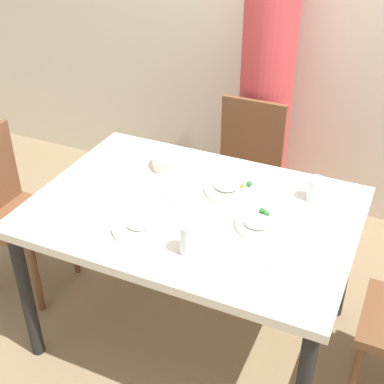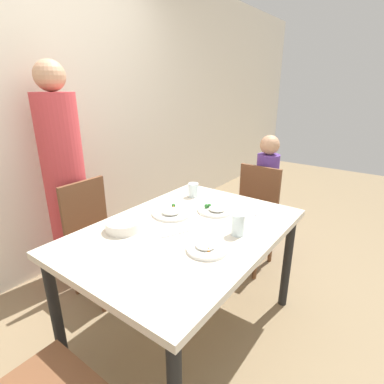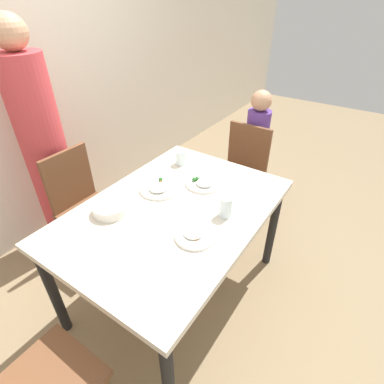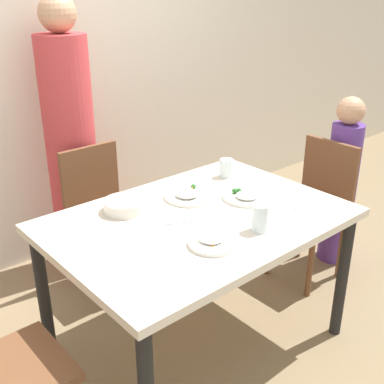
{
  "view_description": "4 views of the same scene",
  "coord_description": "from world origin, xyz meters",
  "px_view_note": "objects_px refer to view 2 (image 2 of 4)",
  "views": [
    {
      "loc": [
        0.78,
        -1.75,
        2.07
      ],
      "look_at": [
        -0.01,
        -0.0,
        0.84
      ],
      "focal_mm": 50.0,
      "sensor_mm": 36.0,
      "label": 1
    },
    {
      "loc": [
        -1.26,
        -0.98,
        1.57
      ],
      "look_at": [
        0.1,
        0.03,
        0.96
      ],
      "focal_mm": 28.0,
      "sensor_mm": 36.0,
      "label": 2
    },
    {
      "loc": [
        -1.1,
        -0.88,
        1.85
      ],
      "look_at": [
        0.15,
        -0.03,
        0.81
      ],
      "focal_mm": 28.0,
      "sensor_mm": 36.0,
      "label": 3
    },
    {
      "loc": [
        -1.37,
        -1.53,
        1.78
      ],
      "look_at": [
        -0.09,
        -0.05,
        0.93
      ],
      "focal_mm": 45.0,
      "sensor_mm": 36.0,
      "label": 4
    }
  ],
  "objects_px": {
    "chair_child_spot": "(252,213)",
    "bowl_curry": "(123,225)",
    "plate_rice_adult": "(216,209)",
    "person_child": "(265,197)",
    "chair_adult_spot": "(96,235)",
    "glass_water_tall": "(193,190)",
    "person_adult": "(66,185)"
  },
  "relations": [
    {
      "from": "chair_child_spot",
      "to": "bowl_curry",
      "type": "height_order",
      "value": "chair_child_spot"
    },
    {
      "from": "chair_child_spot",
      "to": "plate_rice_adult",
      "type": "height_order",
      "value": "chair_child_spot"
    },
    {
      "from": "person_child",
      "to": "bowl_curry",
      "type": "xyz_separation_m",
      "value": [
        -1.54,
        0.24,
        0.24
      ]
    },
    {
      "from": "chair_adult_spot",
      "to": "plate_rice_adult",
      "type": "height_order",
      "value": "chair_adult_spot"
    },
    {
      "from": "person_child",
      "to": "plate_rice_adult",
      "type": "xyz_separation_m",
      "value": [
        -0.99,
        -0.05,
        0.23
      ]
    },
    {
      "from": "chair_adult_spot",
      "to": "glass_water_tall",
      "type": "height_order",
      "value": "chair_adult_spot"
    },
    {
      "from": "chair_adult_spot",
      "to": "person_child",
      "type": "bearing_deg",
      "value": -30.04
    },
    {
      "from": "chair_adult_spot",
      "to": "person_adult",
      "type": "bearing_deg",
      "value": 90.0
    },
    {
      "from": "bowl_curry",
      "to": "person_child",
      "type": "bearing_deg",
      "value": -8.7
    },
    {
      "from": "person_adult",
      "to": "bowl_curry",
      "type": "xyz_separation_m",
      "value": [
        -0.18,
        -0.88,
        -0.02
      ]
    },
    {
      "from": "bowl_curry",
      "to": "chair_adult_spot",
      "type": "bearing_deg",
      "value": 71.52
    },
    {
      "from": "chair_adult_spot",
      "to": "plate_rice_adult",
      "type": "xyz_separation_m",
      "value": [
        0.37,
        -0.84,
        0.3
      ]
    },
    {
      "from": "chair_adult_spot",
      "to": "plate_rice_adult",
      "type": "bearing_deg",
      "value": -66.45
    },
    {
      "from": "person_adult",
      "to": "bowl_curry",
      "type": "height_order",
      "value": "person_adult"
    },
    {
      "from": "bowl_curry",
      "to": "plate_rice_adult",
      "type": "bearing_deg",
      "value": -27.86
    },
    {
      "from": "chair_adult_spot",
      "to": "bowl_curry",
      "type": "xyz_separation_m",
      "value": [
        -0.18,
        -0.55,
        0.32
      ]
    },
    {
      "from": "chair_child_spot",
      "to": "glass_water_tall",
      "type": "distance_m",
      "value": 0.71
    },
    {
      "from": "person_child",
      "to": "plate_rice_adult",
      "type": "bearing_deg",
      "value": -176.86
    },
    {
      "from": "person_child",
      "to": "bowl_curry",
      "type": "bearing_deg",
      "value": 171.3
    },
    {
      "from": "plate_rice_adult",
      "to": "glass_water_tall",
      "type": "relative_size",
      "value": 2.33
    },
    {
      "from": "chair_child_spot",
      "to": "plate_rice_adult",
      "type": "distance_m",
      "value": 0.78
    },
    {
      "from": "person_child",
      "to": "glass_water_tall",
      "type": "xyz_separation_m",
      "value": [
        -0.85,
        0.24,
        0.26
      ]
    },
    {
      "from": "person_adult",
      "to": "person_child",
      "type": "distance_m",
      "value": 1.77
    },
    {
      "from": "chair_child_spot",
      "to": "glass_water_tall",
      "type": "relative_size",
      "value": 8.56
    },
    {
      "from": "chair_adult_spot",
      "to": "person_adult",
      "type": "height_order",
      "value": "person_adult"
    },
    {
      "from": "chair_child_spot",
      "to": "plate_rice_adult",
      "type": "xyz_separation_m",
      "value": [
        -0.72,
        -0.05,
        0.3
      ]
    },
    {
      "from": "person_adult",
      "to": "plate_rice_adult",
      "type": "relative_size",
      "value": 7.18
    },
    {
      "from": "person_child",
      "to": "person_adult",
      "type": "bearing_deg",
      "value": 140.69
    },
    {
      "from": "chair_child_spot",
      "to": "person_adult",
      "type": "xyz_separation_m",
      "value": [
        -1.08,
        1.11,
        0.34
      ]
    },
    {
      "from": "chair_child_spot",
      "to": "person_adult",
      "type": "height_order",
      "value": "person_adult"
    },
    {
      "from": "bowl_curry",
      "to": "person_adult",
      "type": "bearing_deg",
      "value": 78.16
    },
    {
      "from": "chair_child_spot",
      "to": "plate_rice_adult",
      "type": "bearing_deg",
      "value": -85.66
    }
  ]
}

